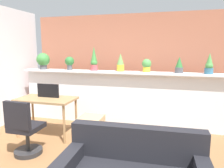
{
  "coord_description": "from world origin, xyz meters",
  "views": [
    {
      "loc": [
        1.05,
        -2.5,
        1.68
      ],
      "look_at": [
        0.1,
        0.94,
        1.09
      ],
      "focal_mm": 34.12,
      "sensor_mm": 36.0,
      "label": 1
    }
  ],
  "objects_px": {
    "tv_monitor": "(48,91)",
    "office_chair": "(25,132)",
    "potted_plant_0": "(43,60)",
    "potted_plant_6": "(209,65)",
    "potted_plant_5": "(179,65)",
    "potted_plant_2": "(94,60)",
    "potted_plant_1": "(70,62)",
    "side_cube_shelf": "(91,130)",
    "desk": "(46,102)",
    "potted_plant_3": "(120,63)",
    "potted_plant_4": "(147,65)"
  },
  "relations": [
    {
      "from": "potted_plant_4",
      "to": "desk",
      "type": "xyz_separation_m",
      "value": [
        -1.79,
        -0.99,
        -0.68
      ]
    },
    {
      "from": "potted_plant_6",
      "to": "potted_plant_0",
      "type": "bearing_deg",
      "value": -179.72
    },
    {
      "from": "potted_plant_0",
      "to": "tv_monitor",
      "type": "distance_m",
      "value": 1.18
    },
    {
      "from": "potted_plant_5",
      "to": "potted_plant_1",
      "type": "bearing_deg",
      "value": 179.76
    },
    {
      "from": "potted_plant_4",
      "to": "desk",
      "type": "distance_m",
      "value": 2.16
    },
    {
      "from": "potted_plant_3",
      "to": "potted_plant_4",
      "type": "distance_m",
      "value": 0.56
    },
    {
      "from": "desk",
      "to": "tv_monitor",
      "type": "distance_m",
      "value": 0.23
    },
    {
      "from": "potted_plant_1",
      "to": "potted_plant_2",
      "type": "height_order",
      "value": "potted_plant_2"
    },
    {
      "from": "potted_plant_1",
      "to": "tv_monitor",
      "type": "height_order",
      "value": "potted_plant_1"
    },
    {
      "from": "potted_plant_0",
      "to": "potted_plant_6",
      "type": "height_order",
      "value": "potted_plant_6"
    },
    {
      "from": "potted_plant_3",
      "to": "tv_monitor",
      "type": "bearing_deg",
      "value": -144.23
    },
    {
      "from": "potted_plant_2",
      "to": "potted_plant_5",
      "type": "bearing_deg",
      "value": -0.64
    },
    {
      "from": "potted_plant_1",
      "to": "side_cube_shelf",
      "type": "xyz_separation_m",
      "value": [
        0.93,
        -1.08,
        -1.13
      ]
    },
    {
      "from": "potted_plant_0",
      "to": "desk",
      "type": "relative_size",
      "value": 0.35
    },
    {
      "from": "potted_plant_0",
      "to": "potted_plant_3",
      "type": "height_order",
      "value": "potted_plant_0"
    },
    {
      "from": "potted_plant_5",
      "to": "desk",
      "type": "distance_m",
      "value": 2.71
    },
    {
      "from": "potted_plant_5",
      "to": "potted_plant_2",
      "type": "bearing_deg",
      "value": 179.36
    },
    {
      "from": "potted_plant_2",
      "to": "potted_plant_6",
      "type": "relative_size",
      "value": 1.32
    },
    {
      "from": "potted_plant_1",
      "to": "potted_plant_6",
      "type": "bearing_deg",
      "value": -0.48
    },
    {
      "from": "potted_plant_0",
      "to": "potted_plant_6",
      "type": "distance_m",
      "value": 3.62
    },
    {
      "from": "potted_plant_2",
      "to": "potted_plant_1",
      "type": "bearing_deg",
      "value": -178.99
    },
    {
      "from": "tv_monitor",
      "to": "side_cube_shelf",
      "type": "bearing_deg",
      "value": -11.6
    },
    {
      "from": "potted_plant_6",
      "to": "side_cube_shelf",
      "type": "distance_m",
      "value": 2.55
    },
    {
      "from": "potted_plant_4",
      "to": "potted_plant_0",
      "type": "bearing_deg",
      "value": -178.34
    },
    {
      "from": "side_cube_shelf",
      "to": "potted_plant_0",
      "type": "bearing_deg",
      "value": 146.87
    },
    {
      "from": "potted_plant_3",
      "to": "potted_plant_4",
      "type": "xyz_separation_m",
      "value": [
        0.56,
        0.02,
        -0.04
      ]
    },
    {
      "from": "potted_plant_1",
      "to": "side_cube_shelf",
      "type": "distance_m",
      "value": 1.82
    },
    {
      "from": "potted_plant_4",
      "to": "tv_monitor",
      "type": "relative_size",
      "value": 0.61
    },
    {
      "from": "potted_plant_4",
      "to": "potted_plant_6",
      "type": "height_order",
      "value": "potted_plant_6"
    },
    {
      "from": "potted_plant_1",
      "to": "potted_plant_6",
      "type": "height_order",
      "value": "potted_plant_6"
    },
    {
      "from": "potted_plant_1",
      "to": "potted_plant_4",
      "type": "bearing_deg",
      "value": 0.88
    },
    {
      "from": "office_chair",
      "to": "side_cube_shelf",
      "type": "bearing_deg",
      "value": 38.57
    },
    {
      "from": "potted_plant_5",
      "to": "side_cube_shelf",
      "type": "xyz_separation_m",
      "value": [
        -1.48,
        -1.07,
        -1.11
      ]
    },
    {
      "from": "potted_plant_0",
      "to": "potted_plant_6",
      "type": "xyz_separation_m",
      "value": [
        3.62,
        0.02,
        -0.04
      ]
    },
    {
      "from": "potted_plant_3",
      "to": "potted_plant_4",
      "type": "relative_size",
      "value": 1.4
    },
    {
      "from": "desk",
      "to": "side_cube_shelf",
      "type": "relative_size",
      "value": 2.2
    },
    {
      "from": "potted_plant_0",
      "to": "potted_plant_1",
      "type": "xyz_separation_m",
      "value": [
        0.66,
        0.04,
        -0.04
      ]
    },
    {
      "from": "potted_plant_5",
      "to": "desk",
      "type": "relative_size",
      "value": 0.3
    },
    {
      "from": "desk",
      "to": "office_chair",
      "type": "xyz_separation_m",
      "value": [
        0.11,
        -0.8,
        -0.28
      ]
    },
    {
      "from": "desk",
      "to": "side_cube_shelf",
      "type": "bearing_deg",
      "value": -6.96
    },
    {
      "from": "potted_plant_0",
      "to": "office_chair",
      "type": "relative_size",
      "value": 0.42
    },
    {
      "from": "office_chair",
      "to": "potted_plant_0",
      "type": "bearing_deg",
      "value": 113.15
    },
    {
      "from": "potted_plant_4",
      "to": "desk",
      "type": "relative_size",
      "value": 0.25
    },
    {
      "from": "tv_monitor",
      "to": "office_chair",
      "type": "bearing_deg",
      "value": -83.12
    },
    {
      "from": "potted_plant_3",
      "to": "tv_monitor",
      "type": "relative_size",
      "value": 0.85
    },
    {
      "from": "potted_plant_2",
      "to": "potted_plant_3",
      "type": "xyz_separation_m",
      "value": [
        0.61,
        -0.01,
        -0.05
      ]
    },
    {
      "from": "potted_plant_3",
      "to": "desk",
      "type": "xyz_separation_m",
      "value": [
        -1.23,
        -0.97,
        -0.73
      ]
    },
    {
      "from": "potted_plant_0",
      "to": "potted_plant_2",
      "type": "xyz_separation_m",
      "value": [
        1.26,
        0.05,
        0.02
      ]
    },
    {
      "from": "potted_plant_3",
      "to": "office_chair",
      "type": "distance_m",
      "value": 2.32
    },
    {
      "from": "side_cube_shelf",
      "to": "office_chair",
      "type": "bearing_deg",
      "value": -141.43
    }
  ]
}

